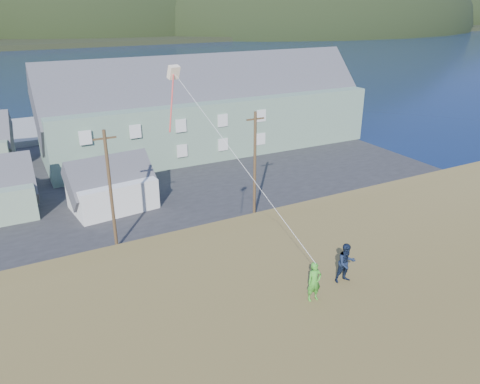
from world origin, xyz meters
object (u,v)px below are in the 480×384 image
at_px(lodge, 210,107).
at_px(shed_white, 111,185).
at_px(wharf, 1,134).
at_px(kite_flyer_navy, 346,263).
at_px(kite_flyer_green, 314,282).

bearing_deg(lodge, shed_white, -139.82).
relative_size(wharf, lodge, 0.66).
bearing_deg(kite_flyer_navy, lodge, 80.22).
xyz_separation_m(wharf, kite_flyer_navy, (10.27, -58.38, 7.56)).
relative_size(kite_flyer_green, kite_flyer_navy, 0.94).
relative_size(wharf, shed_white, 3.35).
bearing_deg(lodge, kite_flyer_green, -108.86).
height_order(lodge, kite_flyer_green, lodge).
relative_size(wharf, kite_flyer_navy, 16.11).
xyz_separation_m(lodge, kite_flyer_green, (-14.51, -40.47, 2.64)).
height_order(wharf, kite_flyer_navy, kite_flyer_navy).
bearing_deg(lodge, kite_flyer_navy, -106.74).
height_order(wharf, kite_flyer_green, kite_flyer_green).
relative_size(shed_white, kite_flyer_green, 5.13).
bearing_deg(wharf, kite_flyer_navy, -80.02).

